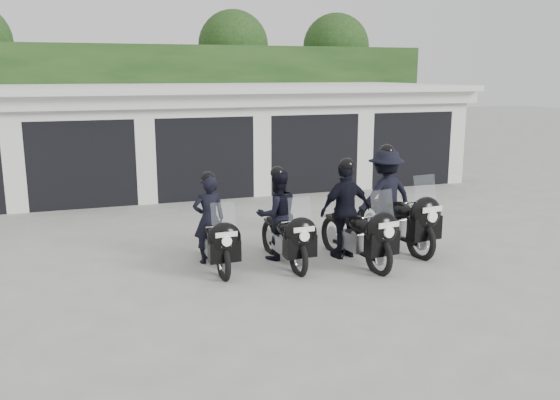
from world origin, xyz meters
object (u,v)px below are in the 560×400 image
object	(u,v)px
police_bike_a	(213,229)
police_bike_b	(281,221)
police_bike_d	(391,202)
police_bike_c	(351,217)

from	to	relation	value
police_bike_a	police_bike_b	world-z (taller)	police_bike_b
police_bike_b	police_bike_d	size ratio (longest dim) A/B	0.87
police_bike_a	police_bike_b	size ratio (longest dim) A/B	0.97
police_bike_a	police_bike_c	distance (m)	2.48
police_bike_a	police_bike_b	xyz separation A→B (m)	(1.23, -0.07, 0.07)
police_bike_b	police_bike_c	size ratio (longest dim) A/B	0.93
police_bike_c	police_bike_d	world-z (taller)	police_bike_d
police_bike_c	police_bike_d	distance (m)	1.27
police_bike_d	police_bike_a	bearing A→B (deg)	174.69
police_bike_a	police_bike_d	xyz separation A→B (m)	(3.57, 0.18, 0.19)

